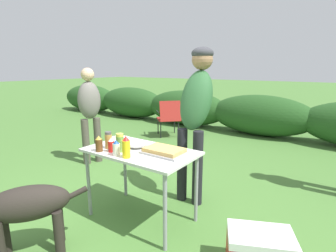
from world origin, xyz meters
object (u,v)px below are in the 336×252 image
at_px(mustard_bottle, 126,147).
at_px(camp_chair_green_behind_table, 169,116).
at_px(folding_table, 141,158).
at_px(relish_jar, 120,143).
at_px(mixing_bowl, 137,143).
at_px(standing_person_in_gray_fleece, 196,105).
at_px(paper_cup_stack, 120,141).
at_px(ketchup_bottle, 111,145).
at_px(plate_stack, 119,140).
at_px(standing_person_in_navy_coat, 90,107).
at_px(food_tray, 164,151).
at_px(spice_jar, 108,140).
at_px(dog, 19,207).
at_px(beer_bottle, 99,144).
at_px(mayo_bottle, 116,148).

xyz_separation_m(mustard_bottle, camp_chair_green_behind_table, (-1.68, 3.11, -0.37)).
bearing_deg(folding_table, relish_jar, -134.37).
xyz_separation_m(mixing_bowl, relish_jar, (-0.04, -0.20, 0.05)).
relative_size(standing_person_in_gray_fleece, camp_chair_green_behind_table, 2.13).
xyz_separation_m(paper_cup_stack, standing_person_in_gray_fleece, (0.47, 0.75, 0.32)).
bearing_deg(standing_person_in_gray_fleece, folding_table, -109.89).
bearing_deg(standing_person_in_gray_fleece, ketchup_bottle, -117.46).
xyz_separation_m(plate_stack, paper_cup_stack, (0.13, -0.12, 0.04)).
bearing_deg(standing_person_in_navy_coat, ketchup_bottle, -103.73).
relative_size(food_tray, standing_person_in_navy_coat, 0.27).
relative_size(paper_cup_stack, standing_person_in_gray_fleece, 0.07).
bearing_deg(relish_jar, spice_jar, 176.52).
xyz_separation_m(food_tray, paper_cup_stack, (-0.50, -0.09, 0.04)).
height_order(food_tray, camp_chair_green_behind_table, camp_chair_green_behind_table).
height_order(paper_cup_stack, standing_person_in_gray_fleece, standing_person_in_gray_fleece).
relative_size(mustard_bottle, camp_chair_green_behind_table, 0.25).
distance_m(mustard_bottle, camp_chair_green_behind_table, 3.55).
distance_m(folding_table, relish_jar, 0.26).
xyz_separation_m(plate_stack, dog, (-0.06, -1.08, -0.31)).
xyz_separation_m(paper_cup_stack, camp_chair_green_behind_table, (-1.40, 2.91, -0.33)).
height_order(spice_jar, standing_person_in_navy_coat, standing_person_in_navy_coat).
xyz_separation_m(mixing_bowl, paper_cup_stack, (-0.15, -0.10, 0.02)).
distance_m(folding_table, paper_cup_stack, 0.29).
relative_size(food_tray, mixing_bowl, 1.83).
height_order(paper_cup_stack, standing_person_in_navy_coat, standing_person_in_navy_coat).
bearing_deg(food_tray, standing_person_in_navy_coat, 159.53).
distance_m(beer_bottle, standing_person_in_gray_fleece, 1.15).
xyz_separation_m(relish_jar, spice_jar, (-0.17, 0.01, -0.00)).
height_order(folding_table, mixing_bowl, mixing_bowl).
distance_m(beer_bottle, relish_jar, 0.21).
xyz_separation_m(mustard_bottle, dog, (-0.47, -0.76, -0.39)).
distance_m(relish_jar, dog, 0.98).
distance_m(mayo_bottle, ketchup_bottle, 0.13).
height_order(relish_jar, spice_jar, relish_jar).
height_order(beer_bottle, relish_jar, relish_jar).
bearing_deg(camp_chair_green_behind_table, plate_stack, -111.30).
xyz_separation_m(plate_stack, relish_jar, (0.24, -0.22, 0.07)).
bearing_deg(plate_stack, mayo_bottle, -47.84).
height_order(folding_table, mayo_bottle, mayo_bottle).
distance_m(relish_jar, ketchup_bottle, 0.09).
distance_m(spice_jar, ketchup_bottle, 0.13).
distance_m(mayo_bottle, camp_chair_green_behind_table, 3.50).
distance_m(relish_jar, mustard_bottle, 0.20).
relative_size(folding_table, standing_person_in_gray_fleece, 0.62).
distance_m(folding_table, standing_person_in_gray_fleece, 0.88).
distance_m(food_tray, mixing_bowl, 0.35).
bearing_deg(beer_bottle, plate_stack, 101.54).
bearing_deg(mixing_bowl, spice_jar, -138.11).
bearing_deg(plate_stack, standing_person_in_gray_fleece, 46.30).
bearing_deg(folding_table, dog, -113.72).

